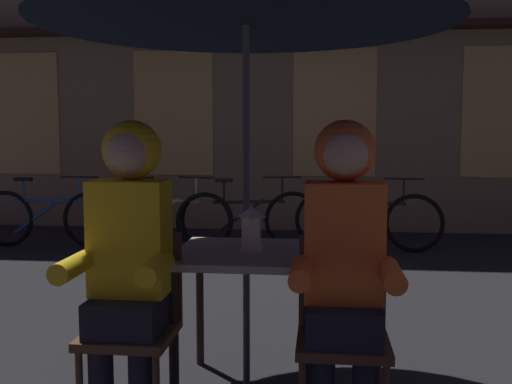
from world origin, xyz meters
The scene contains 11 objects.
cafe_table centered at (0.00, 0.00, 0.64)m, with size 0.72×0.72×0.74m.
lantern centered at (0.03, -0.01, 0.86)m, with size 0.11×0.11×0.23m.
chair_left centered at (-0.48, -0.37, 0.49)m, with size 0.40×0.40×0.87m.
chair_right centered at (0.48, -0.37, 0.49)m, with size 0.40×0.40×0.87m.
person_left_hooded centered at (-0.48, -0.43, 0.85)m, with size 0.45×0.56×1.40m.
person_right_hooded centered at (0.48, -0.43, 0.85)m, with size 0.45×0.56×1.40m.
shopfront_building centered at (-0.56, 5.40, 3.09)m, with size 10.00×0.93×6.20m.
bicycle_nearest centered at (-2.80, 3.60, 0.35)m, with size 1.68×0.10×0.84m.
bicycle_second centered at (-1.43, 3.79, 0.35)m, with size 1.64×0.46×0.84m.
bicycle_third centered at (-0.45, 3.76, 0.35)m, with size 1.65×0.42×0.84m.
bicycle_fourth centered at (0.91, 3.81, 0.35)m, with size 1.67×0.25×0.84m.
Camera 1 is at (0.38, -2.98, 1.35)m, focal length 41.74 mm.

